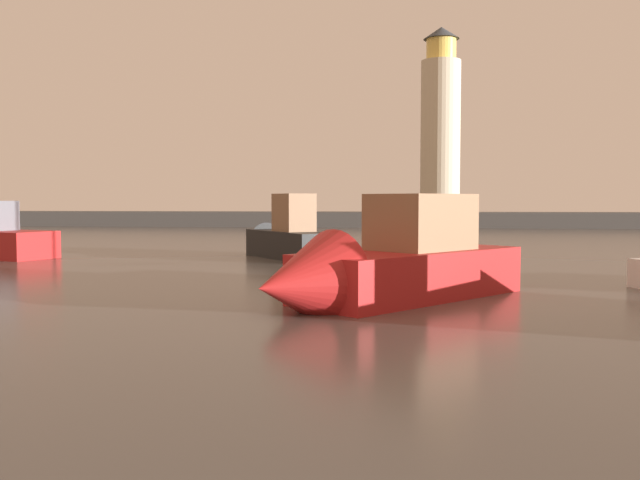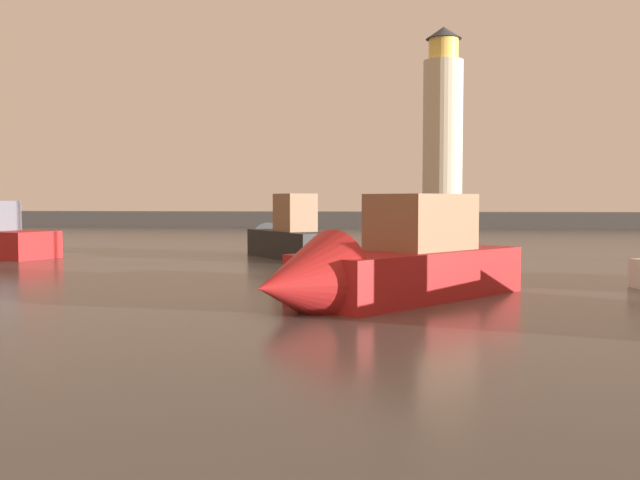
{
  "view_description": "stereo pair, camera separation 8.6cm",
  "coord_description": "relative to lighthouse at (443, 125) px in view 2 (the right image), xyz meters",
  "views": [
    {
      "loc": [
        0.9,
        -2.31,
        2.69
      ],
      "look_at": [
        -1.38,
        17.16,
        1.57
      ],
      "focal_mm": 39.32,
      "sensor_mm": 36.0,
      "label": 1
    },
    {
      "loc": [
        0.99,
        -2.3,
        2.69
      ],
      "look_at": [
        -1.38,
        17.16,
        1.57
      ],
      "focal_mm": 39.32,
      "sensor_mm": 36.0,
      "label": 2
    }
  ],
  "objects": [
    {
      "name": "ground_plane",
      "position": [
        -4.63,
        -34.19,
        -10.08
      ],
      "size": [
        220.0,
        220.0,
        0.0
      ],
      "primitive_type": "plane",
      "color": "#4C4742"
    },
    {
      "name": "motorboat_0",
      "position": [
        -9.24,
        -38.43,
        -9.16
      ],
      "size": [
        5.68,
        6.94,
        3.16
      ],
      "color": "black",
      "rests_on": "ground_plane"
    },
    {
      "name": "lighthouse",
      "position": [
        0.0,
        0.0,
        0.0
      ],
      "size": [
        3.9,
        3.9,
        18.2
      ],
      "color": "beige",
      "rests_on": "breakwater"
    },
    {
      "name": "breakwater",
      "position": [
        -4.63,
        0.0,
        -9.35
      ],
      "size": [
        93.2,
        6.06,
        1.46
      ],
      "primitive_type": "cube",
      "color": "#423F3D",
      "rests_on": "ground_plane"
    },
    {
      "name": "motorboat_1",
      "position": [
        -4.27,
        -52.35,
        -9.16
      ],
      "size": [
        7.62,
        8.46,
        3.4
      ],
      "color": "#B21E1E",
      "rests_on": "ground_plane"
    }
  ]
}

